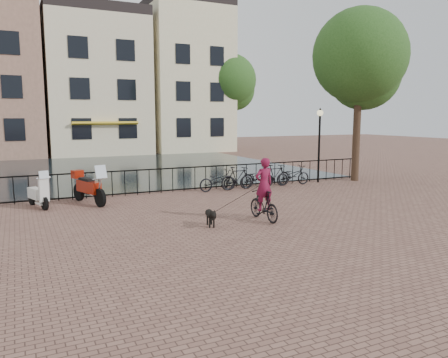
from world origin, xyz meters
name	(u,v)px	position (x,y,z in m)	size (l,w,h in m)	color
ground	(274,241)	(0.00, 0.00, 0.00)	(100.00, 100.00, 0.00)	brown
canal_water	(123,168)	(0.00, 17.30, 0.00)	(20.00, 20.00, 0.00)	black
railing	(173,180)	(0.00, 8.00, 0.50)	(20.00, 0.05, 1.02)	black
canal_house_mid	(94,84)	(0.50, 30.00, 5.90)	(8.00, 9.50, 11.80)	beige
canal_house_right	(182,78)	(8.50, 30.00, 6.65)	(7.00, 9.00, 13.30)	beige
tree_near_right	(360,56)	(9.20, 7.30, 5.97)	(4.48, 4.48, 8.24)	black
tree_far_right	(230,80)	(12.00, 27.00, 6.35)	(4.76, 4.76, 8.76)	black
lamp_post	(319,133)	(7.20, 7.60, 2.38)	(0.30, 0.30, 3.45)	black
cyclist	(264,193)	(0.87, 2.02, 0.85)	(0.71, 1.65, 2.24)	black
dog	(211,217)	(-0.87, 2.06, 0.27)	(0.43, 0.84, 0.54)	black
motorcycle	(89,183)	(-3.54, 6.95, 0.75)	(1.16, 2.16, 1.51)	#991C0B
scooter	(37,188)	(-5.24, 7.01, 0.69)	(0.85, 1.54, 1.37)	silver
parked_bike_0	(218,180)	(1.80, 7.40, 0.45)	(0.60, 1.72, 0.90)	black
parked_bike_1	(238,178)	(2.75, 7.40, 0.50)	(0.47, 1.66, 1.00)	black
parked_bike_2	(257,178)	(3.70, 7.40, 0.45)	(0.60, 1.72, 0.90)	black
parked_bike_3	(275,175)	(4.65, 7.40, 0.50)	(0.47, 1.66, 1.00)	black
parked_bike_4	(293,175)	(5.60, 7.40, 0.45)	(0.60, 1.72, 0.90)	black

